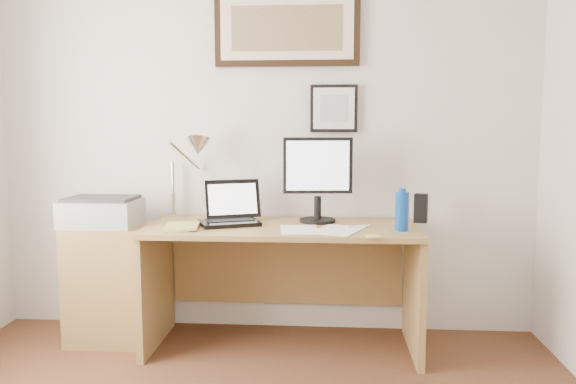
# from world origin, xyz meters

# --- Properties ---
(wall_back) EXTENTS (3.50, 0.02, 2.50)m
(wall_back) POSITION_xyz_m (0.00, 2.00, 1.25)
(wall_back) COLOR silver
(wall_back) RESTS_ON ground
(side_cabinet) EXTENTS (0.50, 0.40, 0.73)m
(side_cabinet) POSITION_xyz_m (-0.92, 1.68, 0.36)
(side_cabinet) COLOR olive
(side_cabinet) RESTS_ON floor
(water_bottle) EXTENTS (0.08, 0.08, 0.22)m
(water_bottle) POSITION_xyz_m (0.83, 1.51, 0.86)
(water_bottle) COLOR #0C42A3
(water_bottle) RESTS_ON desk
(bottle_cap) EXTENTS (0.04, 0.04, 0.02)m
(bottle_cap) POSITION_xyz_m (0.83, 1.51, 0.98)
(bottle_cap) COLOR #0C42A3
(bottle_cap) RESTS_ON water_bottle
(speaker) EXTENTS (0.09, 0.09, 0.18)m
(speaker) POSITION_xyz_m (0.99, 1.80, 0.84)
(speaker) COLOR black
(speaker) RESTS_ON desk
(paper_sheet_a) EXTENTS (0.24, 0.32, 0.00)m
(paper_sheet_a) POSITION_xyz_m (0.26, 1.50, 0.75)
(paper_sheet_a) COLOR white
(paper_sheet_a) RESTS_ON desk
(paper_sheet_b) EXTENTS (0.34, 0.40, 0.00)m
(paper_sheet_b) POSITION_xyz_m (0.47, 1.48, 0.75)
(paper_sheet_b) COLOR white
(paper_sheet_b) RESTS_ON desk
(sticky_pad) EXTENTS (0.09, 0.09, 0.01)m
(sticky_pad) POSITION_xyz_m (0.66, 1.30, 0.76)
(sticky_pad) COLOR #DDC268
(sticky_pad) RESTS_ON desk
(marker_pen) EXTENTS (0.14, 0.06, 0.02)m
(marker_pen) POSITION_xyz_m (0.59, 1.59, 0.76)
(marker_pen) COLOR white
(marker_pen) RESTS_ON desk
(book) EXTENTS (0.23, 0.29, 0.02)m
(book) POSITION_xyz_m (-0.52, 1.48, 0.76)
(book) COLOR #C0BE5A
(book) RESTS_ON desk
(desk) EXTENTS (1.60, 0.70, 0.75)m
(desk) POSITION_xyz_m (0.15, 1.72, 0.51)
(desk) COLOR olive
(desk) RESTS_ON floor
(laptop) EXTENTS (0.41, 0.41, 0.26)m
(laptop) POSITION_xyz_m (-0.17, 1.68, 0.81)
(laptop) COLOR black
(laptop) RESTS_ON desk
(lcd_monitor) EXTENTS (0.42, 0.22, 0.52)m
(lcd_monitor) POSITION_xyz_m (0.35, 1.76, 1.04)
(lcd_monitor) COLOR black
(lcd_monitor) RESTS_ON desk
(printer) EXTENTS (0.44, 0.34, 0.18)m
(printer) POSITION_xyz_m (-0.96, 1.65, 0.82)
(printer) COLOR #A3A3A6
(printer) RESTS_ON side_cabinet
(desk_lamp) EXTENTS (0.29, 0.27, 0.53)m
(desk_lamp) POSITION_xyz_m (-0.41, 1.81, 1.19)
(desk_lamp) COLOR silver
(desk_lamp) RESTS_ON desk
(picture_large) EXTENTS (0.92, 0.04, 0.47)m
(picture_large) POSITION_xyz_m (0.15, 1.97, 1.95)
(picture_large) COLOR black
(picture_large) RESTS_ON wall_back
(picture_small) EXTENTS (0.30, 0.03, 0.30)m
(picture_small) POSITION_xyz_m (0.45, 1.97, 1.45)
(picture_small) COLOR black
(picture_small) RESTS_ON wall_back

